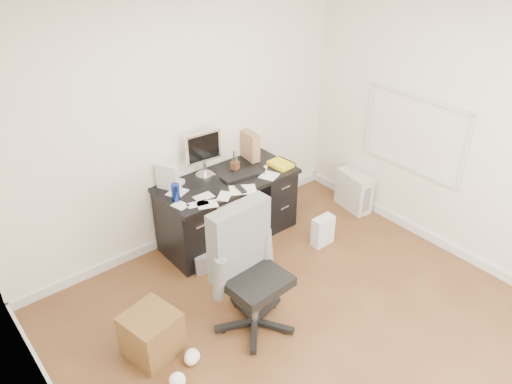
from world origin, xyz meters
The scene contains 18 objects.
ground centered at (0.00, 0.00, 0.00)m, with size 4.00×4.00×0.00m, color #4D2D18.
room_shell centered at (0.03, 0.03, 1.66)m, with size 4.02×4.02×2.71m.
desk centered at (0.30, 1.65, 0.40)m, with size 1.50×0.70×0.75m.
loose_papers centered at (0.10, 1.60, 0.75)m, with size 1.10×0.60×0.00m, color white, non-canonical shape.
lcd_monitor centered at (0.15, 1.86, 1.00)m, with size 0.40×0.23×0.51m, color silver, non-canonical shape.
keyboard centered at (0.46, 1.60, 0.76)m, with size 0.47×0.16×0.03m, color black.
computer_mouse centered at (0.74, 1.55, 0.78)m, with size 0.05×0.05×0.05m, color silver.
travel_mug centered at (-0.35, 1.61, 0.84)m, with size 0.08×0.08×0.18m, color navy.
white_binder centered at (-0.29, 1.86, 0.89)m, with size 0.11×0.24×0.27m, color silver.
magazine_file centered at (0.78, 1.87, 0.91)m, with size 0.14×0.27×0.32m, color #967448.
pen_cup centered at (0.49, 1.77, 0.86)m, with size 0.09×0.09×0.22m, color #502A17, non-canonical shape.
yellow_book centered at (0.93, 1.51, 0.77)m, with size 0.20×0.25×0.04m, color yellow.
paper_remote centered at (0.28, 1.36, 0.76)m, with size 0.27×0.22×0.02m, color white, non-canonical shape.
office_chair centered at (-0.33, 0.43, 0.59)m, with size 0.66×0.66×1.17m, color #565956, non-canonical shape.
pc_tower centered at (1.85, 1.19, 0.23)m, with size 0.21×0.47×0.47m, color beige.
shopping_bag centered at (1.02, 0.90, 0.17)m, with size 0.25×0.18×0.34m, color silver.
wicker_basket centered at (-1.17, 0.73, 0.20)m, with size 0.40×0.40×0.40m, color #493415.
desk_printer centered at (-0.17, 1.39, 0.10)m, with size 0.34×0.28×0.20m, color slate.
Camera 1 is at (-2.36, -2.09, 3.31)m, focal length 35.00 mm.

